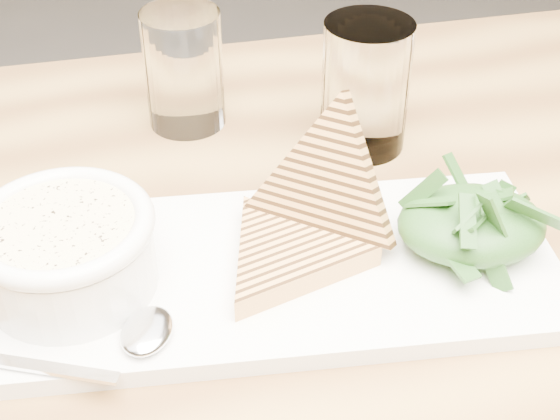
{
  "coord_description": "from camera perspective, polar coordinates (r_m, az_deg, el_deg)",
  "views": [
    {
      "loc": [
        -0.2,
        -0.27,
        1.18
      ],
      "look_at": [
        -0.16,
        0.19,
        0.82
      ],
      "focal_mm": 50.0,
      "sensor_mm": 36.0,
      "label": 1
    }
  ],
  "objects": [
    {
      "name": "arugula_pile",
      "position": [
        0.6,
        13.89,
        -0.66
      ],
      "size": [
        0.11,
        0.1,
        0.05
      ],
      "primitive_type": null,
      "color": "#37712A",
      "rests_on": "platter"
    },
    {
      "name": "bowl_rim",
      "position": [
        0.56,
        -15.72,
        -1.05
      ],
      "size": [
        0.13,
        0.13,
        0.01
      ],
      "primitive_type": "torus",
      "color": "white",
      "rests_on": "soup_bowl"
    },
    {
      "name": "platter",
      "position": [
        0.59,
        0.18,
        -4.4
      ],
      "size": [
        0.42,
        0.2,
        0.02
      ],
      "primitive_type": "cube",
      "rotation": [
        0.0,
        0.0,
        0.03
      ],
      "color": "white",
      "rests_on": "table_top"
    },
    {
      "name": "soup_bowl",
      "position": [
        0.58,
        -15.2,
        -3.48
      ],
      "size": [
        0.12,
        0.12,
        0.05
      ],
      "primitive_type": "cylinder",
      "color": "white",
      "rests_on": "platter"
    },
    {
      "name": "salad_base",
      "position": [
        0.61,
        13.82,
        -1.05
      ],
      "size": [
        0.11,
        0.09,
        0.04
      ],
      "primitive_type": "ellipsoid",
      "color": "black",
      "rests_on": "platter"
    },
    {
      "name": "spoon_bowl",
      "position": [
        0.54,
        -9.7,
        -8.71
      ],
      "size": [
        0.05,
        0.05,
        0.01
      ],
      "primitive_type": "ellipsoid",
      "rotation": [
        0.0,
        0.0,
        -0.28
      ],
      "color": "silver",
      "rests_on": "platter"
    },
    {
      "name": "sandwich_flat",
      "position": [
        0.58,
        0.51,
        -3.32
      ],
      "size": [
        0.19,
        0.19,
        0.02
      ],
      "primitive_type": null,
      "rotation": [
        0.0,
        0.0,
        0.42
      ],
      "color": "#CA8B47",
      "rests_on": "platter"
    },
    {
      "name": "table_top",
      "position": [
        0.59,
        2.4,
        -8.12
      ],
      "size": [
        1.42,
        1.04,
        0.04
      ],
      "primitive_type": "cube",
      "rotation": [
        0.0,
        0.0,
        0.14
      ],
      "color": "olive",
      "rests_on": "ground"
    },
    {
      "name": "soup",
      "position": [
        0.56,
        -15.69,
        -1.21
      ],
      "size": [
        0.1,
        0.1,
        0.01
      ],
      "primitive_type": "cylinder",
      "color": "beige",
      "rests_on": "soup_bowl"
    },
    {
      "name": "glass_near",
      "position": [
        0.76,
        -7.05,
        10.17
      ],
      "size": [
        0.08,
        0.08,
        0.11
      ],
      "primitive_type": "cylinder",
      "color": "white",
      "rests_on": "table_top"
    },
    {
      "name": "spoon_handle",
      "position": [
        0.54,
        -17.67,
        -10.79
      ],
      "size": [
        0.11,
        0.04,
        0.0
      ],
      "primitive_type": "cube",
      "rotation": [
        0.0,
        0.0,
        -0.28
      ],
      "color": "silver",
      "rests_on": "platter"
    },
    {
      "name": "glass_far",
      "position": [
        0.72,
        6.26,
        8.98
      ],
      "size": [
        0.08,
        0.08,
        0.12
      ],
      "primitive_type": "cylinder",
      "color": "white",
      "rests_on": "table_top"
    },
    {
      "name": "sandwich_lean",
      "position": [
        0.59,
        3.48,
        2.08
      ],
      "size": [
        0.19,
        0.18,
        0.16
      ],
      "primitive_type": null,
      "rotation": [
        1.16,
        0.0,
        -0.54
      ],
      "color": "#CA8B47",
      "rests_on": "sandwich_flat"
    }
  ]
}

